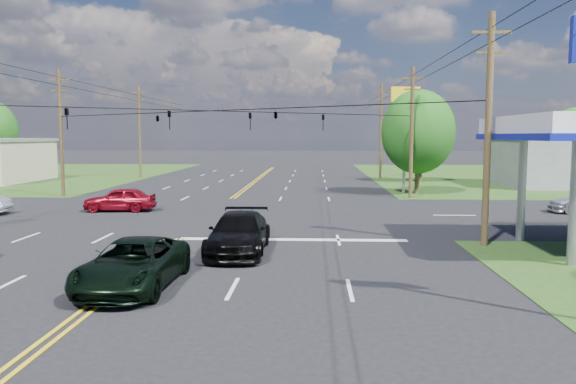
{
  "coord_description": "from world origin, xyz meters",
  "views": [
    {
      "loc": [
        5.92,
        -20.32,
        4.58
      ],
      "look_at": [
        4.7,
        6.0,
        1.92
      ],
      "focal_mm": 35.0,
      "sensor_mm": 36.0,
      "label": 1
    }
  ],
  "objects_px": {
    "pole_se": "(488,127)",
    "pole_nw": "(61,131)",
    "tree_right_a": "(418,132)",
    "suv_black": "(239,233)",
    "tree_far_r": "(574,136)",
    "pickup_dkgreen": "(133,264)",
    "pole_left_far": "(140,130)",
    "pole_right_far": "(381,130)",
    "pole_ne": "(412,131)",
    "tree_right_b": "(421,139)"
  },
  "relations": [
    {
      "from": "pole_nw",
      "to": "tree_right_a",
      "type": "height_order",
      "value": "pole_nw"
    },
    {
      "from": "pole_ne",
      "to": "tree_right_a",
      "type": "bearing_deg",
      "value": 71.57
    },
    {
      "from": "pole_nw",
      "to": "tree_right_b",
      "type": "distance_m",
      "value": 33.1
    },
    {
      "from": "pole_nw",
      "to": "pickup_dkgreen",
      "type": "distance_m",
      "value": 28.72
    },
    {
      "from": "tree_right_b",
      "to": "suv_black",
      "type": "distance_m",
      "value": 37.5
    },
    {
      "from": "suv_black",
      "to": "pole_left_far",
      "type": "bearing_deg",
      "value": 112.49
    },
    {
      "from": "tree_right_b",
      "to": "pickup_dkgreen",
      "type": "bearing_deg",
      "value": -111.8
    },
    {
      "from": "pole_left_far",
      "to": "tree_right_a",
      "type": "bearing_deg",
      "value": -30.65
    },
    {
      "from": "pole_nw",
      "to": "suv_black",
      "type": "height_order",
      "value": "pole_nw"
    },
    {
      "from": "pole_right_far",
      "to": "suv_black",
      "type": "bearing_deg",
      "value": -104.45
    },
    {
      "from": "pole_se",
      "to": "pole_nw",
      "type": "relative_size",
      "value": 1.0
    },
    {
      "from": "tree_right_a",
      "to": "pickup_dkgreen",
      "type": "bearing_deg",
      "value": -115.74
    },
    {
      "from": "tree_right_a",
      "to": "suv_black",
      "type": "relative_size",
      "value": 1.53
    },
    {
      "from": "suv_black",
      "to": "pole_right_far",
      "type": "bearing_deg",
      "value": 75.64
    },
    {
      "from": "pole_ne",
      "to": "pole_se",
      "type": "bearing_deg",
      "value": -90.0
    },
    {
      "from": "pole_nw",
      "to": "pickup_dkgreen",
      "type": "bearing_deg",
      "value": -61.63
    },
    {
      "from": "pole_se",
      "to": "pole_right_far",
      "type": "relative_size",
      "value": 0.95
    },
    {
      "from": "tree_far_r",
      "to": "pickup_dkgreen",
      "type": "relative_size",
      "value": 1.46
    },
    {
      "from": "pole_se",
      "to": "tree_far_r",
      "type": "relative_size",
      "value": 1.25
    },
    {
      "from": "pole_nw",
      "to": "pickup_dkgreen",
      "type": "xyz_separation_m",
      "value": [
        13.5,
        -25.0,
        -4.19
      ]
    },
    {
      "from": "pole_nw",
      "to": "suv_black",
      "type": "xyz_separation_m",
      "value": [
        16.0,
        -19.82,
        -4.14
      ]
    },
    {
      "from": "pole_left_far",
      "to": "suv_black",
      "type": "xyz_separation_m",
      "value": [
        16.0,
        -38.82,
        -4.39
      ]
    },
    {
      "from": "pole_nw",
      "to": "suv_black",
      "type": "distance_m",
      "value": 25.8
    },
    {
      "from": "tree_right_a",
      "to": "suv_black",
      "type": "xyz_separation_m",
      "value": [
        -11.0,
        -22.82,
        -4.09
      ]
    },
    {
      "from": "pole_se",
      "to": "suv_black",
      "type": "relative_size",
      "value": 1.78
    },
    {
      "from": "pole_ne",
      "to": "pickup_dkgreen",
      "type": "height_order",
      "value": "pole_ne"
    },
    {
      "from": "pole_se",
      "to": "pole_nw",
      "type": "xyz_separation_m",
      "value": [
        -26.0,
        18.0,
        0.0
      ]
    },
    {
      "from": "pole_left_far",
      "to": "tree_right_b",
      "type": "relative_size",
      "value": 1.41
    },
    {
      "from": "pole_ne",
      "to": "tree_right_b",
      "type": "bearing_deg",
      "value": 76.87
    },
    {
      "from": "pole_ne",
      "to": "suv_black",
      "type": "relative_size",
      "value": 1.78
    },
    {
      "from": "pickup_dkgreen",
      "to": "suv_black",
      "type": "height_order",
      "value": "suv_black"
    },
    {
      "from": "pole_left_far",
      "to": "suv_black",
      "type": "relative_size",
      "value": 1.87
    },
    {
      "from": "pole_se",
      "to": "tree_right_b",
      "type": "height_order",
      "value": "pole_se"
    },
    {
      "from": "pole_ne",
      "to": "pole_left_far",
      "type": "relative_size",
      "value": 0.95
    },
    {
      "from": "tree_far_r",
      "to": "tree_right_b",
      "type": "bearing_deg",
      "value": -161.08
    },
    {
      "from": "pole_se",
      "to": "pole_ne",
      "type": "height_order",
      "value": "same"
    },
    {
      "from": "tree_right_a",
      "to": "tree_far_r",
      "type": "height_order",
      "value": "tree_right_a"
    },
    {
      "from": "pole_right_far",
      "to": "tree_right_a",
      "type": "bearing_deg",
      "value": -86.42
    },
    {
      "from": "pole_nw",
      "to": "pole_se",
      "type": "bearing_deg",
      "value": -34.7
    },
    {
      "from": "tree_right_b",
      "to": "suv_black",
      "type": "height_order",
      "value": "tree_right_b"
    },
    {
      "from": "pole_ne",
      "to": "tree_right_a",
      "type": "relative_size",
      "value": 1.16
    },
    {
      "from": "pole_right_far",
      "to": "pickup_dkgreen",
      "type": "bearing_deg",
      "value": -105.86
    },
    {
      "from": "pole_ne",
      "to": "tree_far_r",
      "type": "height_order",
      "value": "pole_ne"
    },
    {
      "from": "pole_se",
      "to": "pole_right_far",
      "type": "height_order",
      "value": "pole_right_far"
    },
    {
      "from": "pole_ne",
      "to": "pole_left_far",
      "type": "xyz_separation_m",
      "value": [
        -26.0,
        19.0,
        0.25
      ]
    },
    {
      "from": "pole_right_far",
      "to": "pole_nw",
      "type": "bearing_deg",
      "value": -143.84
    },
    {
      "from": "tree_right_b",
      "to": "tree_far_r",
      "type": "bearing_deg",
      "value": 18.92
    },
    {
      "from": "pole_right_far",
      "to": "tree_right_b",
      "type": "relative_size",
      "value": 1.41
    },
    {
      "from": "pole_ne",
      "to": "pole_right_far",
      "type": "distance_m",
      "value": 19.0
    },
    {
      "from": "pole_right_far",
      "to": "tree_right_a",
      "type": "height_order",
      "value": "pole_right_far"
    }
  ]
}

